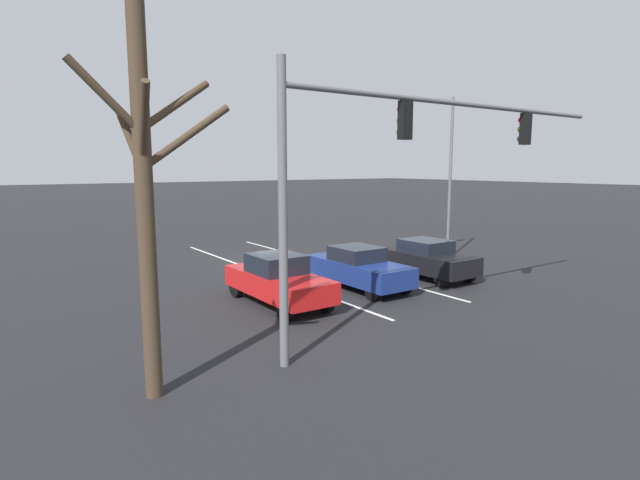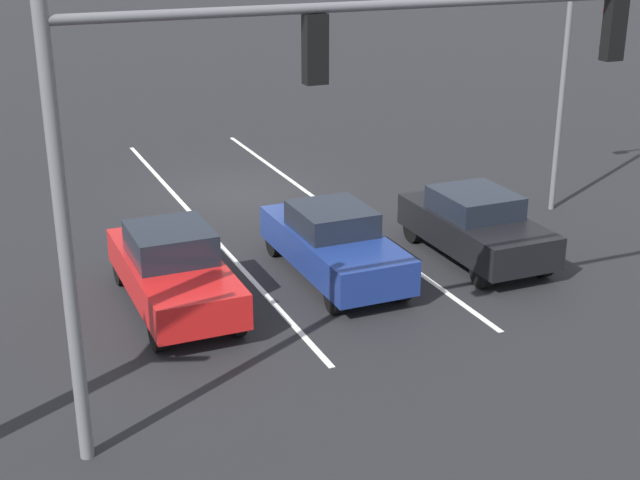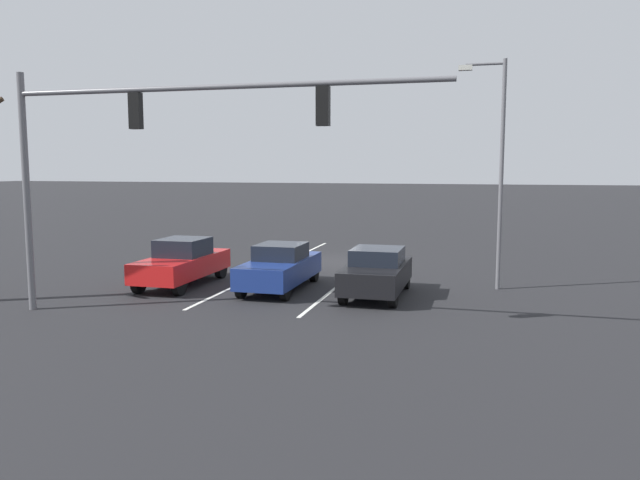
{
  "view_description": "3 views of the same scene",
  "coord_description": "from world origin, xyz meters",
  "px_view_note": "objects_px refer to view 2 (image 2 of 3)",
  "views": [
    {
      "loc": [
        11.46,
        20.35,
        4.43
      ],
      "look_at": [
        0.95,
        5.36,
        1.72
      ],
      "focal_mm": 28.0,
      "sensor_mm": 36.0,
      "label": 1
    },
    {
      "loc": [
        7.23,
        22.48,
        7.37
      ],
      "look_at": [
        0.73,
        7.36,
        1.22
      ],
      "focal_mm": 50.0,
      "sensor_mm": 36.0,
      "label": 2
    },
    {
      "loc": [
        -6.6,
        26.07,
        4.12
      ],
      "look_at": [
        -1.48,
        7.03,
        1.77
      ],
      "focal_mm": 35.0,
      "sensor_mm": 36.0,
      "label": 3
    }
  ],
  "objects_px": {
    "traffic_signal_gantry": "(321,98)",
    "street_lamp_left_shoulder": "(562,41)",
    "car_navy_midlane_front": "(333,243)",
    "car_red_rightlane_front": "(173,269)",
    "car_black_leftlane_front": "(475,225)"
  },
  "relations": [
    {
      "from": "car_navy_midlane_front",
      "to": "traffic_signal_gantry",
      "type": "relative_size",
      "value": 0.37
    },
    {
      "from": "car_navy_midlane_front",
      "to": "traffic_signal_gantry",
      "type": "distance_m",
      "value": 6.65
    },
    {
      "from": "car_black_leftlane_front",
      "to": "car_red_rightlane_front",
      "type": "xyz_separation_m",
      "value": [
        6.83,
        -0.06,
        0.03
      ]
    },
    {
      "from": "car_red_rightlane_front",
      "to": "car_black_leftlane_front",
      "type": "bearing_deg",
      "value": 179.47
    },
    {
      "from": "car_black_leftlane_front",
      "to": "street_lamp_left_shoulder",
      "type": "distance_m",
      "value": 5.49
    },
    {
      "from": "car_black_leftlane_front",
      "to": "car_red_rightlane_front",
      "type": "distance_m",
      "value": 6.83
    },
    {
      "from": "traffic_signal_gantry",
      "to": "street_lamp_left_shoulder",
      "type": "relative_size",
      "value": 1.58
    },
    {
      "from": "car_red_rightlane_front",
      "to": "street_lamp_left_shoulder",
      "type": "bearing_deg",
      "value": -168.64
    },
    {
      "from": "car_red_rightlane_front",
      "to": "traffic_signal_gantry",
      "type": "distance_m",
      "value": 6.17
    },
    {
      "from": "car_navy_midlane_front",
      "to": "traffic_signal_gantry",
      "type": "height_order",
      "value": "traffic_signal_gantry"
    },
    {
      "from": "street_lamp_left_shoulder",
      "to": "car_black_leftlane_front",
      "type": "bearing_deg",
      "value": 31.02
    },
    {
      "from": "traffic_signal_gantry",
      "to": "car_red_rightlane_front",
      "type": "bearing_deg",
      "value": -75.05
    },
    {
      "from": "traffic_signal_gantry",
      "to": "car_navy_midlane_front",
      "type": "bearing_deg",
      "value": -116.25
    },
    {
      "from": "car_black_leftlane_front",
      "to": "street_lamp_left_shoulder",
      "type": "xyz_separation_m",
      "value": [
        -3.59,
        -2.16,
        3.56
      ]
    },
    {
      "from": "car_red_rightlane_front",
      "to": "car_navy_midlane_front",
      "type": "xyz_separation_m",
      "value": [
        -3.5,
        -0.21,
        -0.05
      ]
    }
  ]
}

